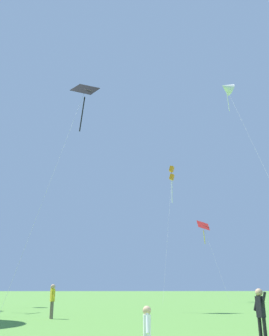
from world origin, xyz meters
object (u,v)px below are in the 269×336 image
(kite_red_high, at_px, (204,229))
(kite_orange_box, at_px, (172,174))
(person_far_back, at_px, (52,298))
(kite_black_large, at_px, (83,100))
(person_in_red_shirt, at_px, (261,311))
(kite_white_distant, at_px, (227,88))
(person_child_small, at_px, (147,333))

(kite_red_high, bearing_deg, kite_orange_box, -164.52)
(kite_red_high, height_order, person_far_back, kite_red_high)
(kite_black_large, xyz_separation_m, person_in_red_shirt, (6.90, -18.22, -16.26))
(kite_white_distant, relative_size, person_far_back, 12.94)
(kite_red_high, distance_m, person_far_back, 31.19)
(kite_red_high, bearing_deg, person_child_small, -105.85)
(person_far_back, distance_m, person_child_small, 14.09)
(kite_orange_box, height_order, person_child_small, kite_orange_box)
(kite_white_distant, height_order, person_far_back, kite_white_distant)
(person_in_red_shirt, bearing_deg, kite_red_high, 78.03)
(kite_white_distant, bearing_deg, kite_black_large, -161.11)
(kite_white_distant, relative_size, kite_red_high, 2.26)
(kite_white_distant, xyz_separation_m, person_child_small, (-11.25, -26.46, -21.07))
(kite_white_distant, height_order, kite_red_high, kite_white_distant)
(kite_black_large, xyz_separation_m, kite_red_high, (14.64, 18.29, -8.37))
(kite_white_distant, relative_size, kite_black_large, 1.17)
(person_in_red_shirt, bearing_deg, person_far_back, 125.37)
(kite_red_high, xyz_separation_m, person_far_back, (-15.07, -26.18, -7.77))
(kite_orange_box, bearing_deg, kite_white_distant, -71.24)
(kite_orange_box, height_order, person_in_red_shirt, kite_orange_box)
(person_in_red_shirt, bearing_deg, kite_black_large, 110.74)
(kite_orange_box, relative_size, kite_red_high, 1.69)
(person_far_back, height_order, person_child_small, person_far_back)
(kite_orange_box, relative_size, person_child_small, 13.90)
(person_child_small, bearing_deg, kite_red_high, 74.15)
(kite_black_large, distance_m, kite_orange_box, 20.14)
(kite_black_large, xyz_separation_m, person_child_small, (3.36, -21.46, -16.46))
(kite_orange_box, xyz_separation_m, kite_red_high, (4.15, 1.15, -6.98))
(kite_white_distant, bearing_deg, kite_orange_box, 108.76)
(kite_orange_box, distance_m, person_child_small, 42.04)
(kite_orange_box, distance_m, kite_red_high, 8.20)
(kite_white_distant, xyz_separation_m, kite_orange_box, (-4.12, 12.14, -6.00))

